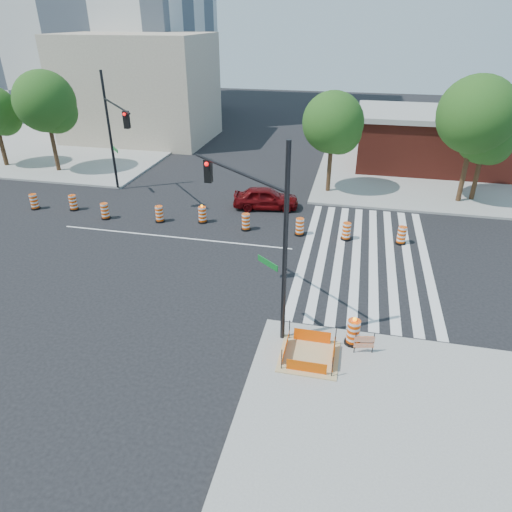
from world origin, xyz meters
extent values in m
plane|color=black|center=(0.00, 0.00, 0.00)|extent=(120.00, 120.00, 0.00)
cube|color=gray|center=(18.00, 18.00, 0.07)|extent=(22.00, 22.00, 0.15)
cube|color=gray|center=(-18.00, 18.00, 0.07)|extent=(22.00, 22.00, 0.15)
cube|color=silver|center=(7.80, 0.00, 0.01)|extent=(0.45, 13.50, 0.01)
cube|color=silver|center=(8.70, 0.00, 0.01)|extent=(0.45, 13.50, 0.01)
cube|color=silver|center=(9.60, 0.00, 0.01)|extent=(0.45, 13.50, 0.01)
cube|color=silver|center=(10.50, 0.00, 0.01)|extent=(0.45, 13.50, 0.01)
cube|color=silver|center=(11.40, 0.00, 0.01)|extent=(0.45, 13.50, 0.01)
cube|color=silver|center=(12.30, 0.00, 0.01)|extent=(0.45, 13.50, 0.01)
cube|color=silver|center=(13.20, 0.00, 0.01)|extent=(0.45, 13.50, 0.01)
cube|color=silver|center=(14.10, 0.00, 0.01)|extent=(0.45, 13.50, 0.01)
cube|color=silver|center=(0.00, 0.00, 0.01)|extent=(14.00, 0.12, 0.01)
cube|color=tan|center=(9.00, -9.00, 0.17)|extent=(2.20, 2.20, 0.05)
cube|color=#ED5104|center=(9.00, -9.90, 0.43)|extent=(1.44, 0.02, 0.55)
cube|color=#ED5104|center=(9.00, -8.10, 0.43)|extent=(1.44, 0.02, 0.55)
cube|color=#ED5104|center=(8.10, -9.00, 0.43)|extent=(0.02, 1.44, 0.55)
cube|color=#ED5104|center=(9.90, -9.00, 0.43)|extent=(0.02, 1.44, 0.55)
cylinder|color=black|center=(8.10, -9.90, 0.60)|extent=(0.04, 0.04, 0.90)
cylinder|color=black|center=(9.90, -9.90, 0.60)|extent=(0.04, 0.04, 0.90)
cylinder|color=black|center=(8.10, -8.10, 0.60)|extent=(0.04, 0.04, 0.90)
cylinder|color=black|center=(9.90, -8.10, 0.60)|extent=(0.04, 0.04, 0.90)
cube|color=maroon|center=(18.00, 18.00, 2.10)|extent=(16.00, 8.00, 4.20)
cube|color=gray|center=(18.00, 18.00, 4.40)|extent=(16.50, 8.50, 0.40)
cube|color=tan|center=(-12.00, 22.00, 5.00)|extent=(14.00, 10.00, 10.00)
imported|color=#550709|center=(4.36, 5.61, 0.73)|extent=(4.54, 2.42, 1.47)
cylinder|color=black|center=(7.82, -8.04, 4.07)|extent=(0.18, 0.18, 7.85)
cylinder|color=black|center=(5.56, -6.16, 6.23)|extent=(4.60, 3.86, 0.12)
cube|color=black|center=(3.97, -4.84, 5.74)|extent=(0.31, 0.27, 0.98)
sphere|color=#FF0C0C|center=(3.97, -5.02, 6.09)|extent=(0.18, 0.18, 0.18)
cube|color=#0C591E|center=(7.06, -7.41, 3.09)|extent=(0.93, 0.78, 0.25)
cylinder|color=black|center=(-7.19, 6.95, 4.23)|extent=(0.18, 0.18, 8.15)
cylinder|color=black|center=(-5.14, 4.68, 6.47)|extent=(4.18, 4.62, 0.12)
cube|color=black|center=(-3.71, 3.09, 5.96)|extent=(0.33, 0.29, 1.02)
sphere|color=#FF0C0C|center=(-3.71, 2.91, 6.31)|extent=(0.18, 0.18, 0.18)
cube|color=#0C591E|center=(-6.51, 6.20, 3.21)|extent=(0.85, 0.94, 0.25)
cylinder|color=black|center=(10.54, -7.82, 0.20)|extent=(0.62, 0.62, 0.10)
cylinder|color=#EC4804|center=(10.54, -7.82, 0.72)|extent=(0.50, 0.50, 0.98)
sphere|color=#FF990C|center=(10.54, -7.82, 1.29)|extent=(0.17, 0.17, 0.17)
cube|color=#EC4804|center=(10.97, -8.30, 0.78)|extent=(0.76, 0.20, 0.25)
cube|color=#EC4804|center=(10.97, -8.30, 0.49)|extent=(0.76, 0.20, 0.20)
cylinder|color=black|center=(10.64, -8.37, 0.60)|extent=(0.04, 0.04, 0.90)
cylinder|color=black|center=(11.31, -8.23, 0.60)|extent=(0.04, 0.04, 0.90)
cylinder|color=#382314|center=(-19.26, 10.14, 2.06)|extent=(0.36, 0.36, 4.13)
sphere|color=#224E16|center=(-18.70, 10.47, 4.00)|extent=(2.84, 2.84, 2.84)
cylinder|color=#382314|center=(-14.02, 9.79, 2.49)|extent=(0.33, 0.33, 4.98)
sphere|color=#224E16|center=(-14.02, 9.79, 5.61)|extent=(4.67, 4.67, 4.67)
sphere|color=#224E16|center=(-13.50, 10.10, 4.83)|extent=(3.43, 3.43, 3.43)
sphere|color=#224E16|center=(-14.43, 9.59, 5.14)|extent=(3.11, 3.11, 3.11)
cylinder|color=#382314|center=(8.15, 9.66, 2.24)|extent=(0.31, 0.31, 4.47)
sphere|color=#224E16|center=(8.15, 9.66, 5.03)|extent=(4.19, 4.19, 4.19)
sphere|color=#224E16|center=(8.64, 9.95, 4.33)|extent=(3.07, 3.07, 3.07)
sphere|color=#224E16|center=(7.77, 9.47, 4.61)|extent=(2.79, 2.79, 2.79)
cylinder|color=#382314|center=(17.13, 9.55, 2.63)|extent=(0.33, 0.33, 5.27)
sphere|color=#224E16|center=(17.13, 9.55, 5.93)|extent=(4.94, 4.94, 4.94)
sphere|color=#224E16|center=(17.65, 9.86, 5.11)|extent=(3.62, 3.62, 3.62)
sphere|color=#224E16|center=(16.72, 9.34, 5.43)|extent=(3.29, 3.29, 3.29)
cylinder|color=#382314|center=(18.10, 10.12, 2.04)|extent=(0.32, 0.32, 4.07)
sphere|color=#224E16|center=(18.10, 10.12, 4.58)|extent=(3.82, 3.82, 3.82)
sphere|color=#224E16|center=(18.60, 10.42, 3.95)|extent=(2.80, 2.80, 2.80)
sphere|color=#224E16|center=(17.70, 9.93, 4.20)|extent=(2.55, 2.55, 2.55)
cylinder|color=black|center=(-10.69, 2.12, 0.05)|extent=(0.60, 0.60, 0.10)
cylinder|color=#EC4804|center=(-10.69, 2.12, 0.55)|extent=(0.48, 0.48, 0.95)
cylinder|color=black|center=(-8.05, 2.53, 0.05)|extent=(0.60, 0.60, 0.10)
cylinder|color=#EC4804|center=(-8.05, 2.53, 0.55)|extent=(0.48, 0.48, 0.95)
cylinder|color=black|center=(-5.25, 1.64, 0.05)|extent=(0.60, 0.60, 0.10)
cylinder|color=#EC4804|center=(-5.25, 1.64, 0.55)|extent=(0.48, 0.48, 0.95)
cylinder|color=black|center=(-1.69, 1.96, 0.05)|extent=(0.60, 0.60, 0.10)
cylinder|color=#EC4804|center=(-1.69, 1.96, 0.55)|extent=(0.48, 0.48, 0.95)
cylinder|color=black|center=(0.97, 2.44, 0.05)|extent=(0.60, 0.60, 0.10)
cylinder|color=#EC4804|center=(0.97, 2.44, 0.55)|extent=(0.48, 0.48, 0.95)
sphere|color=#FF990C|center=(0.97, 2.44, 1.10)|extent=(0.16, 0.16, 0.16)
cylinder|color=black|center=(3.88, 1.94, 0.05)|extent=(0.60, 0.60, 0.10)
cylinder|color=#EC4804|center=(3.88, 1.94, 0.55)|extent=(0.48, 0.48, 0.95)
cylinder|color=black|center=(7.14, 1.95, 0.05)|extent=(0.60, 0.60, 0.10)
cylinder|color=#EC4804|center=(7.14, 1.95, 0.55)|extent=(0.48, 0.48, 0.95)
cylinder|color=black|center=(9.84, 1.90, 0.05)|extent=(0.60, 0.60, 0.10)
cylinder|color=#EC4804|center=(9.84, 1.90, 0.55)|extent=(0.48, 0.48, 0.95)
cylinder|color=black|center=(12.91, 2.04, 0.05)|extent=(0.60, 0.60, 0.10)
cylinder|color=#EC4804|center=(12.91, 2.04, 0.55)|extent=(0.48, 0.48, 0.95)
camera|label=1|loc=(9.98, -22.46, 11.51)|focal=32.00mm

